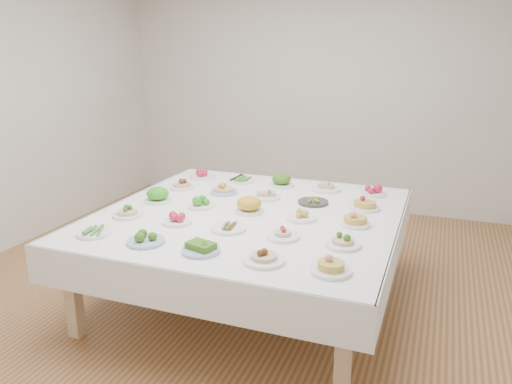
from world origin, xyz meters
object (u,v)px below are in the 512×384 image
(display_table, at_px, (249,220))
(dish_12, at_px, (249,204))
(dish_0, at_px, (94,232))
(dish_24, at_px, (373,189))

(display_table, relative_size, dish_12, 10.09)
(dish_0, bearing_deg, dish_12, 45.16)
(dish_0, bearing_deg, dish_24, 44.91)
(display_table, xyz_separation_m, dish_12, (-0.00, 0.01, 0.13))
(display_table, bearing_deg, dish_12, 120.96)
(dish_0, distance_m, dish_24, 2.38)
(dish_24, bearing_deg, dish_12, -135.33)
(display_table, distance_m, dish_0, 1.19)
(display_table, xyz_separation_m, dish_24, (0.85, 0.85, 0.11))
(display_table, relative_size, dish_24, 10.38)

